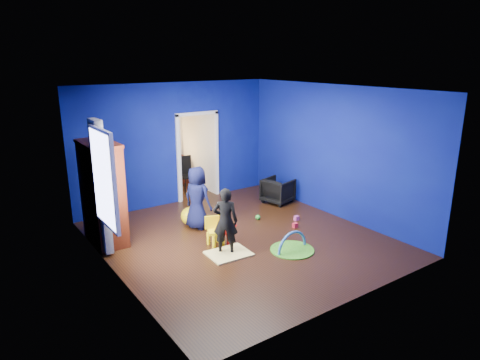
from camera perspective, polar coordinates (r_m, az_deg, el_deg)
floor at (r=8.50m, az=0.12°, el=-7.85°), size 5.00×5.50×0.01m
ceiling at (r=7.80m, az=0.13°, el=12.03°), size 5.00×5.50×0.01m
wall_back at (r=10.35m, az=-8.65°, el=4.74°), size 5.00×0.02×2.90m
wall_front at (r=6.08m, az=15.15°, el=-3.70°), size 5.00×0.02×2.90m
wall_left at (r=6.96m, az=-17.02°, el=-1.33°), size 0.02×5.50×2.90m
wall_right at (r=9.64m, az=12.43°, el=3.72°), size 0.02×5.50×2.90m
alcove at (r=11.42m, az=-7.86°, el=4.80°), size 1.00×1.75×2.50m
armchair at (r=10.52m, az=5.08°, el=-1.40°), size 0.82×0.81×0.61m
child_black at (r=7.71m, az=-1.96°, el=-5.48°), size 0.53×0.51×1.23m
child_navy at (r=8.85m, az=-5.73°, el=-2.38°), size 0.63×0.76×1.32m
toddler_red at (r=8.04m, az=-1.62°, el=-6.42°), size 0.41×0.34×0.75m
vase at (r=7.94m, az=-17.89°, el=5.29°), size 0.25×0.25×0.22m
potted_plant at (r=8.43m, az=-18.99°, el=6.23°), size 0.23×0.23×0.35m
tv_armoire at (r=8.48m, az=-17.87°, el=-1.66°), size 0.58×1.14×1.96m
crt_tv at (r=8.48m, az=-17.64°, el=-1.36°), size 0.46×0.70×0.54m
yellow_blanket at (r=7.88m, az=-1.52°, el=-9.78°), size 0.78×0.64×0.03m
hopper_ball at (r=9.19m, az=-6.69°, el=-4.79°), size 0.39×0.39×0.39m
kid_chair at (r=8.17m, az=-3.27°, el=-7.01°), size 0.36×0.36×0.50m
play_mat at (r=8.08m, az=6.96°, el=-9.22°), size 0.81×0.81×0.02m
toy_arch at (r=8.08m, az=6.96°, el=-9.17°), size 0.73×0.11×0.73m
window_left at (r=7.26m, az=-17.84°, el=0.13°), size 0.03×0.95×1.55m
curtain at (r=7.88m, az=-18.06°, el=-0.94°), size 0.14×0.42×2.40m
doorway at (r=10.70m, az=-5.68°, el=3.03°), size 1.16×0.10×2.10m
study_desk at (r=12.17m, az=-9.07°, el=1.22°), size 0.88×0.44×0.75m
desk_monitor at (r=12.14m, az=-9.44°, el=3.96°), size 0.40×0.05×0.32m
desk_lamp at (r=11.98m, az=-10.52°, el=3.65°), size 0.14×0.14×0.14m
folding_chair at (r=11.32m, az=-6.96°, el=0.62°), size 0.40×0.40×0.92m
book_shelf at (r=11.96m, az=-9.66°, el=8.97°), size 0.88×0.24×0.04m
toy_0 at (r=9.10m, az=7.36°, el=-6.01°), size 0.10×0.08×0.10m
toy_1 at (r=10.66m, az=5.85°, el=-2.59°), size 0.11×0.11×0.11m
toy_2 at (r=9.47m, az=2.40°, el=-4.96°), size 0.11×0.11×0.11m
toy_3 at (r=9.49m, az=7.55°, el=-5.06°), size 0.10×0.08×0.10m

